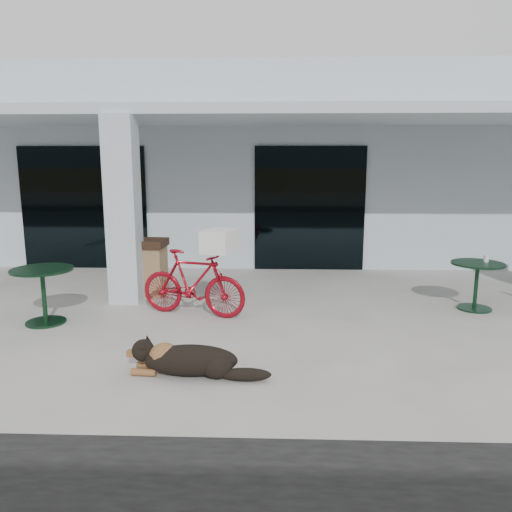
{
  "coord_description": "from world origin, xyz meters",
  "views": [
    {
      "loc": [
        1.01,
        -5.95,
        2.38
      ],
      "look_at": [
        0.76,
        1.27,
        1.0
      ],
      "focal_mm": 35.0,
      "sensor_mm": 36.0,
      "label": 1
    }
  ],
  "objects_px": {
    "trash_receptacle": "(150,267)",
    "cafe_table_far": "(476,286)",
    "bicycle": "(193,283)",
    "cafe_table_near": "(44,296)",
    "dog": "(191,358)"
  },
  "relations": [
    {
      "from": "trash_receptacle",
      "to": "cafe_table_far",
      "type": "bearing_deg",
      "value": -7.34
    },
    {
      "from": "bicycle",
      "to": "cafe_table_near",
      "type": "xyz_separation_m",
      "value": [
        -2.14,
        -0.47,
        -0.1
      ]
    },
    {
      "from": "cafe_table_near",
      "to": "trash_receptacle",
      "type": "height_order",
      "value": "trash_receptacle"
    },
    {
      "from": "bicycle",
      "to": "dog",
      "type": "distance_m",
      "value": 2.28
    },
    {
      "from": "bicycle",
      "to": "cafe_table_near",
      "type": "distance_m",
      "value": 2.2
    },
    {
      "from": "dog",
      "to": "cafe_table_far",
      "type": "bearing_deg",
      "value": 37.51
    },
    {
      "from": "dog",
      "to": "trash_receptacle",
      "type": "relative_size",
      "value": 1.21
    },
    {
      "from": "bicycle",
      "to": "trash_receptacle",
      "type": "xyz_separation_m",
      "value": [
        -0.97,
        1.18,
        -0.01
      ]
    },
    {
      "from": "cafe_table_near",
      "to": "cafe_table_far",
      "type": "xyz_separation_m",
      "value": [
        6.67,
        0.95,
        -0.03
      ]
    },
    {
      "from": "cafe_table_near",
      "to": "cafe_table_far",
      "type": "distance_m",
      "value": 6.74
    },
    {
      "from": "cafe_table_near",
      "to": "bicycle",
      "type": "bearing_deg",
      "value": 12.38
    },
    {
      "from": "bicycle",
      "to": "dog",
      "type": "bearing_deg",
      "value": -155.76
    },
    {
      "from": "dog",
      "to": "trash_receptacle",
      "type": "height_order",
      "value": "trash_receptacle"
    },
    {
      "from": "cafe_table_near",
      "to": "cafe_table_far",
      "type": "height_order",
      "value": "cafe_table_near"
    },
    {
      "from": "bicycle",
      "to": "trash_receptacle",
      "type": "relative_size",
      "value": 1.7
    }
  ]
}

